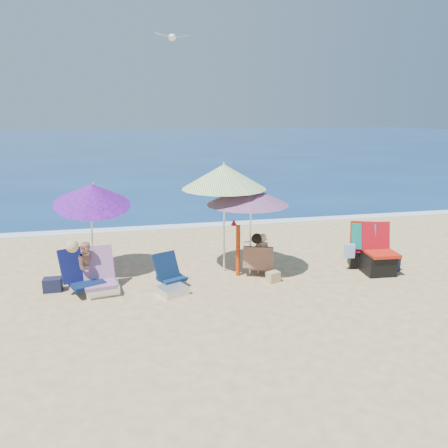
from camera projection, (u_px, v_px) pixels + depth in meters
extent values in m
plane|color=#D8BC84|center=(252.00, 295.00, 7.88)|extent=(120.00, 120.00, 0.00)
cube|color=navy|center=(146.00, 142.00, 50.50)|extent=(120.00, 80.00, 0.12)
cube|color=white|center=(204.00, 225.00, 12.70)|extent=(120.00, 0.50, 0.04)
cylinder|color=white|center=(250.00, 234.00, 8.69)|extent=(0.04, 0.04, 1.71)
cone|color=#EC1F55|center=(248.00, 195.00, 8.54)|extent=(1.92, 1.92, 0.38)
cylinder|color=white|center=(245.00, 186.00, 8.55)|extent=(0.03, 0.03, 0.10)
cylinder|color=white|center=(224.00, 223.00, 8.85)|extent=(0.04, 0.04, 2.07)
cone|color=#589C18|center=(224.00, 177.00, 8.63)|extent=(1.73, 1.73, 0.49)
cylinder|color=white|center=(224.00, 165.00, 8.59)|extent=(0.03, 0.03, 0.13)
cylinder|color=silver|center=(92.00, 232.00, 8.84)|extent=(0.14, 0.44, 1.67)
cone|color=#B219A0|center=(92.00, 194.00, 8.48)|extent=(1.81, 1.85, 0.77)
cylinder|color=silver|center=(93.00, 185.00, 8.42)|extent=(0.04, 0.06, 0.12)
cylinder|color=#B5320C|center=(238.00, 251.00, 8.73)|extent=(0.10, 0.10, 1.05)
cone|color=#B4100C|center=(234.00, 222.00, 8.68)|extent=(0.14, 0.14, 0.13)
cube|color=#0D264E|center=(172.00, 278.00, 8.24)|extent=(0.59, 0.56, 0.06)
cube|color=#0B1D3F|center=(166.00, 266.00, 8.20)|extent=(0.53, 0.43, 0.49)
cube|color=silver|center=(173.00, 290.00, 7.92)|extent=(0.61, 0.58, 0.15)
cube|color=#E95253|center=(100.00, 284.00, 7.87)|extent=(0.63, 0.58, 0.07)
cube|color=#DC534D|center=(98.00, 263.00, 8.10)|extent=(0.60, 0.41, 0.59)
cube|color=white|center=(102.00, 288.00, 7.99)|extent=(0.66, 0.60, 0.18)
cube|color=red|center=(382.00, 254.00, 8.81)|extent=(0.62, 0.56, 0.06)
cube|color=#B10C19|center=(376.00, 236.00, 8.99)|extent=(0.60, 0.20, 0.59)
cube|color=black|center=(378.00, 264.00, 8.90)|extent=(0.60, 0.54, 0.42)
cube|color=maroon|center=(365.00, 249.00, 9.27)|extent=(0.66, 0.63, 0.06)
cube|color=#9D200B|center=(363.00, 234.00, 9.44)|extent=(0.55, 0.32, 0.53)
cube|color=black|center=(361.00, 257.00, 9.36)|extent=(0.64, 0.60, 0.38)
cube|color=#0B8A75|center=(363.00, 237.00, 9.04)|extent=(0.50, 0.32, 0.54)
cube|color=#8AADDD|center=(349.00, 251.00, 9.02)|extent=(0.22, 0.13, 0.29)
imported|color=tan|center=(262.00, 254.00, 8.81)|extent=(0.37, 0.30, 0.87)
cube|color=#4E1075|center=(260.00, 265.00, 8.92)|extent=(0.60, 0.56, 0.06)
cube|color=navy|center=(258.00, 257.00, 8.69)|extent=(0.63, 0.40, 0.44)
sphere|color=black|center=(257.00, 239.00, 8.69)|extent=(0.21, 0.21, 0.21)
imported|color=tan|center=(88.00, 266.00, 8.00)|extent=(0.56, 0.51, 0.94)
cube|color=#0B1B42|center=(87.00, 284.00, 7.89)|extent=(0.72, 0.68, 0.07)
cube|color=#0B0F40|center=(76.00, 265.00, 7.96)|extent=(0.65, 0.53, 0.60)
sphere|color=tan|center=(72.00, 246.00, 7.65)|extent=(0.23, 0.23, 0.23)
cube|color=#181B35|center=(53.00, 285.00, 8.04)|extent=(0.33, 0.24, 0.25)
cube|color=tan|center=(273.00, 277.00, 8.48)|extent=(0.29, 0.25, 0.21)
cube|color=#171A32|center=(389.00, 264.00, 9.05)|extent=(0.48, 0.44, 0.29)
ellipsoid|color=white|center=(172.00, 37.00, 8.44)|extent=(0.24, 0.35, 0.12)
cube|color=#9CA0A4|center=(163.00, 35.00, 8.30)|extent=(0.32, 0.17, 0.07)
cube|color=#96999E|center=(183.00, 36.00, 8.43)|extent=(0.32, 0.17, 0.07)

